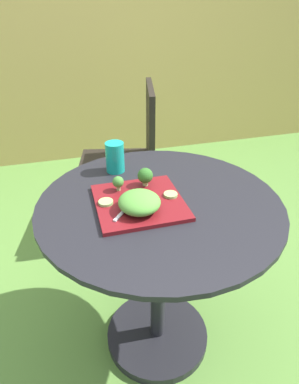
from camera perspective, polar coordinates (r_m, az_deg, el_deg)
ground_plane at (r=1.62m, az=1.32°, el=-23.60°), size 12.00×12.00×0.00m
bamboo_fence at (r=2.99m, az=-10.48°, el=20.31°), size 8.00×0.08×1.57m
patio_table at (r=1.29m, az=1.56°, el=-12.34°), size 0.82×0.82×0.72m
patio_chair at (r=1.95m, az=-3.12°, el=6.95°), size 0.53×0.53×0.90m
salad_plate at (r=1.09m, az=-1.80°, el=-1.72°), size 0.28×0.28×0.01m
drinking_glass at (r=1.28m, az=-5.94°, el=5.72°), size 0.07×0.07×0.12m
fork at (r=1.06m, az=-3.54°, el=-2.32°), size 0.11×0.13×0.00m
lettuce_mound at (r=1.03m, az=-1.75°, el=-1.75°), size 0.13×0.14×0.06m
broccoli_floret_0 at (r=1.13m, az=-5.42°, el=1.69°), size 0.04×0.04×0.05m
broccoli_floret_1 at (r=1.15m, az=-0.74°, el=2.80°), size 0.05×0.05×0.07m
cucumber_slice_0 at (r=1.11m, az=3.68°, el=-0.50°), size 0.05×0.05×0.01m
cucumber_slice_1 at (r=1.08m, az=-7.52°, el=-1.75°), size 0.05×0.05×0.01m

